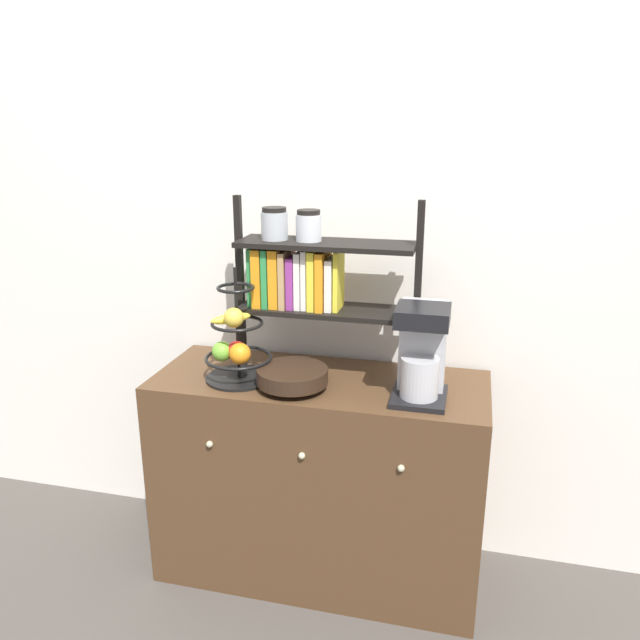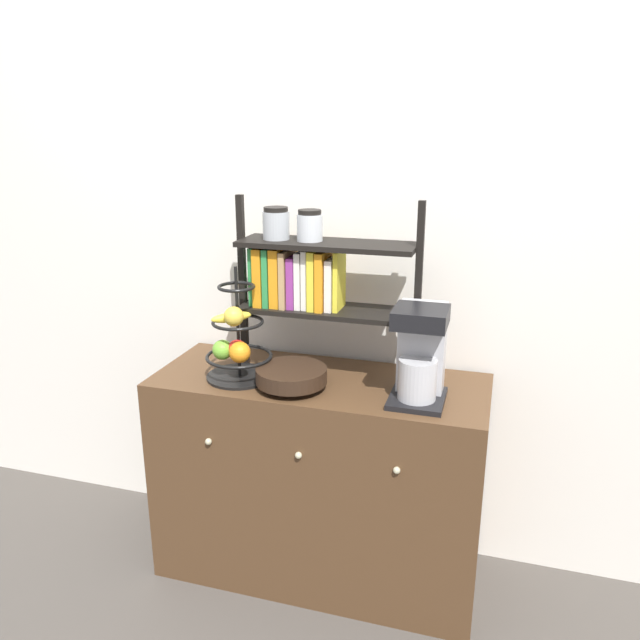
% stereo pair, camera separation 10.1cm
% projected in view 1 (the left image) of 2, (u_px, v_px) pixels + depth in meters
% --- Properties ---
extents(ground_plane, '(12.00, 12.00, 0.00)m').
position_uv_depth(ground_plane, '(304.00, 608.00, 2.28)').
color(ground_plane, '#47423D').
extents(wall_back, '(7.00, 0.05, 2.60)m').
position_uv_depth(wall_back, '(337.00, 233.00, 2.38)').
color(wall_back, silver).
rests_on(wall_back, ground_plane).
extents(sideboard, '(1.21, 0.49, 0.81)m').
position_uv_depth(sideboard, '(319.00, 477.00, 2.38)').
color(sideboard, '#4C331E').
rests_on(sideboard, ground_plane).
extents(coffee_maker, '(0.18, 0.21, 0.33)m').
position_uv_depth(coffee_maker, '(422.00, 352.00, 2.07)').
color(coffee_maker, black).
rests_on(coffee_maker, sideboard).
extents(fruit_stand, '(0.24, 0.24, 0.42)m').
position_uv_depth(fruit_stand, '(236.00, 345.00, 2.21)').
color(fruit_stand, black).
rests_on(fruit_stand, sideboard).
extents(wooden_bowl, '(0.25, 0.25, 0.08)m').
position_uv_depth(wooden_bowl, '(292.00, 377.00, 2.17)').
color(wooden_bowl, black).
rests_on(wooden_bowl, sideboard).
extents(shelf_hutch, '(0.67, 0.20, 0.65)m').
position_uv_depth(shelf_hutch, '(304.00, 272.00, 2.23)').
color(shelf_hutch, black).
rests_on(shelf_hutch, sideboard).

